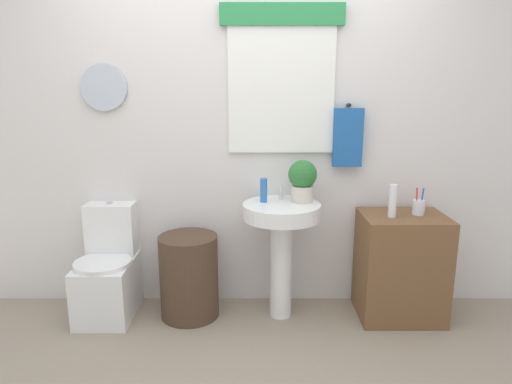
# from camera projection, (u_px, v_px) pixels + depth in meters

# --- Properties ---
(back_wall) EXTENTS (4.40, 0.18, 2.60)m
(back_wall) POSITION_uv_depth(u_px,v_px,m) (245.00, 125.00, 3.19)
(back_wall) COLOR silver
(back_wall) RESTS_ON ground_plane
(toilet) EXTENTS (0.38, 0.51, 0.79)m
(toilet) POSITION_uv_depth(u_px,v_px,m) (107.00, 274.00, 3.16)
(toilet) COLOR white
(toilet) RESTS_ON ground_plane
(laundry_hamper) EXTENTS (0.40, 0.40, 0.58)m
(laundry_hamper) POSITION_uv_depth(u_px,v_px,m) (187.00, 276.00, 3.12)
(laundry_hamper) COLOR #4C3828
(laundry_hamper) RESTS_ON ground_plane
(pedestal_sink) EXTENTS (0.52, 0.52, 0.81)m
(pedestal_sink) POSITION_uv_depth(u_px,v_px,m) (280.00, 232.00, 3.06)
(pedestal_sink) COLOR white
(pedestal_sink) RESTS_ON ground_plane
(faucet) EXTENTS (0.03, 0.03, 0.10)m
(faucet) POSITION_uv_depth(u_px,v_px,m) (279.00, 192.00, 3.12)
(faucet) COLOR silver
(faucet) RESTS_ON pedestal_sink
(wooden_cabinet) EXTENTS (0.56, 0.44, 0.73)m
(wooden_cabinet) POSITION_uv_depth(u_px,v_px,m) (398.00, 266.00, 3.11)
(wooden_cabinet) COLOR brown
(wooden_cabinet) RESTS_ON ground_plane
(soap_bottle) EXTENTS (0.05, 0.05, 0.16)m
(soap_bottle) POSITION_uv_depth(u_px,v_px,m) (262.00, 190.00, 3.04)
(soap_bottle) COLOR #2D6BB7
(soap_bottle) RESTS_ON pedestal_sink
(potted_plant) EXTENTS (0.19, 0.19, 0.28)m
(potted_plant) POSITION_uv_depth(u_px,v_px,m) (301.00, 179.00, 3.03)
(potted_plant) COLOR beige
(potted_plant) RESTS_ON pedestal_sink
(lotion_bottle) EXTENTS (0.05, 0.05, 0.22)m
(lotion_bottle) POSITION_uv_depth(u_px,v_px,m) (391.00, 201.00, 2.97)
(lotion_bottle) COLOR white
(lotion_bottle) RESTS_ON wooden_cabinet
(toothbrush_cup) EXTENTS (0.08, 0.08, 0.19)m
(toothbrush_cup) POSITION_uv_depth(u_px,v_px,m) (417.00, 207.00, 3.04)
(toothbrush_cup) COLOR silver
(toothbrush_cup) RESTS_ON wooden_cabinet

